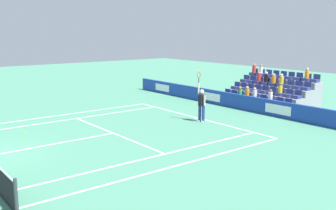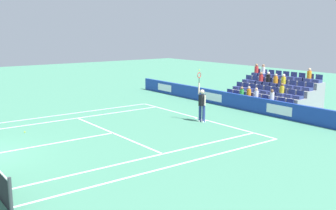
{
  "view_description": "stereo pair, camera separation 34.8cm",
  "coord_description": "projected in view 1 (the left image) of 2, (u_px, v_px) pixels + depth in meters",
  "views": [
    {
      "loc": [
        -16.14,
        2.82,
        4.91
      ],
      "look_at": [
        -0.41,
        -9.45,
        1.1
      ],
      "focal_mm": 41.85,
      "sensor_mm": 36.0,
      "label": 1
    },
    {
      "loc": [
        -16.35,
        2.54,
        4.91
      ],
      "look_at": [
        -0.41,
        -9.45,
        1.1
      ],
      "focal_mm": 41.85,
      "sensor_mm": 36.0,
      "label": 2
    }
  ],
  "objects": [
    {
      "name": "line_baseline",
      "position": [
        197.0,
        118.0,
        22.31
      ],
      "size": [
        10.97,
        0.1,
        0.01
      ],
      "primitive_type": "cube",
      "color": "white",
      "rests_on": "ground"
    },
    {
      "name": "line_centre_service",
      "position": [
        49.0,
        145.0,
        17.05
      ],
      "size": [
        0.1,
        6.4,
        0.01
      ],
      "primitive_type": "cube",
      "color": "white",
      "rests_on": "ground"
    },
    {
      "name": "line_singles_sideline_left",
      "position": [
        69.0,
        119.0,
        21.9
      ],
      "size": [
        0.1,
        11.89,
        0.01
      ],
      "primitive_type": "cube",
      "color": "white",
      "rests_on": "ground"
    },
    {
      "name": "line_doubles_sideline_left",
      "position": [
        59.0,
        115.0,
        22.96
      ],
      "size": [
        0.1,
        11.89,
        0.01
      ],
      "primitive_type": "cube",
      "color": "white",
      "rests_on": "ground"
    },
    {
      "name": "tennis_player",
      "position": [
        202.0,
        104.0,
        21.22
      ],
      "size": [
        0.53,
        0.4,
        2.85
      ],
      "color": "navy",
      "rests_on": "ground"
    },
    {
      "name": "line_centre_mark",
      "position": [
        196.0,
        118.0,
        22.25
      ],
      "size": [
        0.1,
        0.2,
        0.01
      ],
      "primitive_type": "cube",
      "color": "white",
      "rests_on": "ground"
    },
    {
      "name": "line_service",
      "position": [
        113.0,
        133.0,
        18.99
      ],
      "size": [
        8.23,
        0.1,
        0.01
      ],
      "primitive_type": "cube",
      "color": "white",
      "rests_on": "ground"
    },
    {
      "name": "line_doubles_sideline_right",
      "position": [
        178.0,
        165.0,
        14.47
      ],
      "size": [
        0.1,
        11.89,
        0.01
      ],
      "primitive_type": "cube",
      "color": "white",
      "rests_on": "ground"
    },
    {
      "name": "loose_tennis_ball",
      "position": [
        24.0,
        133.0,
        18.97
      ],
      "size": [
        0.07,
        0.07,
        0.07
      ],
      "primitive_type": "sphere",
      "color": "#D1E533",
      "rests_on": "ground"
    },
    {
      "name": "stadium_stand",
      "position": [
        272.0,
        94.0,
        26.26
      ],
      "size": [
        5.58,
        3.8,
        2.55
      ],
      "color": "gray",
      "rests_on": "ground"
    },
    {
      "name": "sponsor_barrier",
      "position": [
        243.0,
        102.0,
        24.53
      ],
      "size": [
        21.91,
        0.22,
        0.94
      ],
      "color": "#193899",
      "rests_on": "ground"
    },
    {
      "name": "line_singles_sideline_right",
      "position": [
        156.0,
        156.0,
        15.53
      ],
      "size": [
        0.1,
        11.89,
        0.01
      ],
      "primitive_type": "cube",
      "color": "white",
      "rests_on": "ground"
    }
  ]
}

